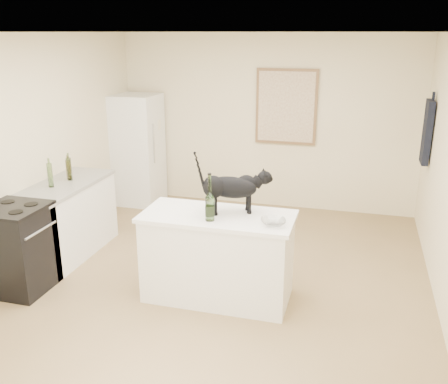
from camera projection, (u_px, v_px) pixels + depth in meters
floor at (214, 286)px, 5.32m from camera, size 5.50×5.50×0.00m
ceiling at (213, 32)px, 4.52m from camera, size 5.50×5.50×0.00m
wall_back at (266, 122)px, 7.44m from camera, size 4.50×0.00×4.50m
wall_front at (51, 313)px, 2.40m from camera, size 4.50×0.00×4.50m
wall_left at (20, 155)px, 5.49m from camera, size 0.00×5.50×5.50m
island_base at (218, 258)px, 4.98m from camera, size 1.44×0.67×0.86m
island_top at (218, 216)px, 4.84m from camera, size 1.50×0.70×0.04m
left_cabinets at (66, 221)px, 5.96m from camera, size 0.60×1.40×0.86m
left_countertop at (63, 185)px, 5.82m from camera, size 0.62×1.44×0.04m
stove at (18, 250)px, 5.13m from camera, size 0.60×0.60×0.90m
fridge at (137, 150)px, 7.71m from camera, size 0.68×0.68×1.70m
artwork_frame at (286, 107)px, 7.26m from camera, size 0.90×0.03×1.10m
artwork_canvas at (286, 107)px, 7.24m from camera, size 0.82×0.00×1.02m
hanging_garment at (427, 132)px, 6.21m from camera, size 0.08×0.34×0.80m
black_cat at (231, 190)px, 4.81m from camera, size 0.70×0.45×0.47m
wine_bottle at (210, 200)px, 4.62m from camera, size 0.11×0.11×0.41m
glass_bowl at (273, 222)px, 4.56m from camera, size 0.29×0.29×0.06m
fridge_paper at (159, 125)px, 7.59m from camera, size 0.01×0.12×0.15m
counter_bottle_cluster at (62, 171)px, 5.83m from camera, size 0.12×0.40×0.28m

